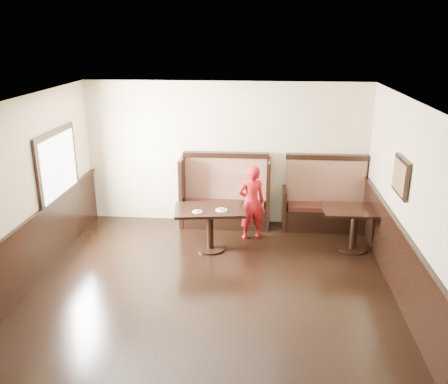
# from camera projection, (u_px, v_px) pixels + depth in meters

# --- Properties ---
(ground) EXTENTS (7.00, 7.00, 0.00)m
(ground) POSITION_uv_depth(u_px,v_px,m) (205.00, 317.00, 6.43)
(ground) COLOR black
(ground) RESTS_ON ground
(room_shell) EXTENTS (7.00, 7.00, 7.00)m
(room_shell) POSITION_uv_depth(u_px,v_px,m) (185.00, 262.00, 6.51)
(room_shell) COLOR beige
(room_shell) RESTS_ON ground
(booth_main) EXTENTS (1.75, 0.72, 1.45)m
(booth_main) POSITION_uv_depth(u_px,v_px,m) (225.00, 199.00, 9.37)
(booth_main) COLOR black
(booth_main) RESTS_ON ground
(booth_neighbor) EXTENTS (1.65, 0.72, 1.45)m
(booth_neighbor) POSITION_uv_depth(u_px,v_px,m) (325.00, 204.00, 9.23)
(booth_neighbor) COLOR black
(booth_neighbor) RESTS_ON ground
(table_main) EXTENTS (1.31, 0.92, 0.77)m
(table_main) POSITION_uv_depth(u_px,v_px,m) (210.00, 218.00, 8.25)
(table_main) COLOR black
(table_main) RESTS_ON ground
(table_neighbor) EXTENTS (1.11, 0.73, 0.77)m
(table_neighbor) POSITION_uv_depth(u_px,v_px,m) (355.00, 219.00, 8.24)
(table_neighbor) COLOR black
(table_neighbor) RESTS_ON ground
(child) EXTENTS (0.59, 0.48, 1.41)m
(child) POSITION_uv_depth(u_px,v_px,m) (251.00, 202.00, 8.68)
(child) COLOR #A51116
(child) RESTS_ON ground
(pizza_plate_left) EXTENTS (0.17, 0.17, 0.03)m
(pizza_plate_left) POSITION_uv_depth(u_px,v_px,m) (197.00, 211.00, 8.03)
(pizza_plate_left) COLOR white
(pizza_plate_left) RESTS_ON table_main
(pizza_plate_right) EXTENTS (0.20, 0.20, 0.04)m
(pizza_plate_right) POSITION_uv_depth(u_px,v_px,m) (222.00, 210.00, 8.11)
(pizza_plate_right) COLOR white
(pizza_plate_right) RESTS_ON table_main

